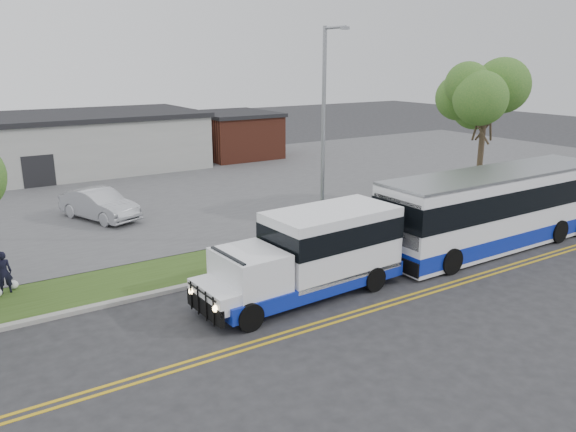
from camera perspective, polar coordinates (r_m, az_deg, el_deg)
ground at (r=22.47m, az=1.39°, el=-5.89°), size 140.00×140.00×0.00m
lane_line_north at (r=19.65m, az=7.75°, el=-9.30°), size 70.00×0.12×0.01m
lane_line_south at (r=19.45m, az=8.33°, el=-9.60°), size 70.00×0.12×0.01m
curb at (r=23.30m, az=-0.12°, el=-4.88°), size 80.00×0.30×0.15m
verge at (r=24.75m, az=-2.37°, el=-3.70°), size 80.00×3.30×0.10m
parking_lot at (r=37.17m, az=-13.41°, el=2.49°), size 80.00×25.00×0.10m
commercial_building at (r=45.08m, az=-25.17°, el=6.45°), size 25.40×10.40×4.35m
brick_wing at (r=49.07m, az=-5.45°, el=8.23°), size 6.30×7.30×3.90m
tree_east at (r=32.82m, az=19.45°, el=11.22°), size 5.20×5.20×8.33m
streetlight_near at (r=25.04m, az=3.71°, el=8.71°), size 0.35×1.53×9.50m
shuttle_bus at (r=20.21m, az=2.70°, el=-3.53°), size 8.00×3.02×3.02m
transit_bus at (r=26.94m, az=20.38°, el=0.70°), size 12.51×3.11×3.46m
pedestrian at (r=22.59m, az=-26.95°, el=-5.12°), size 0.59×0.39×1.58m
parked_car_a at (r=31.02m, az=-18.62°, el=1.13°), size 3.40×5.15×1.60m
grocery_bag_right at (r=23.06m, az=-26.09°, el=-6.28°), size 0.32×0.32×0.32m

